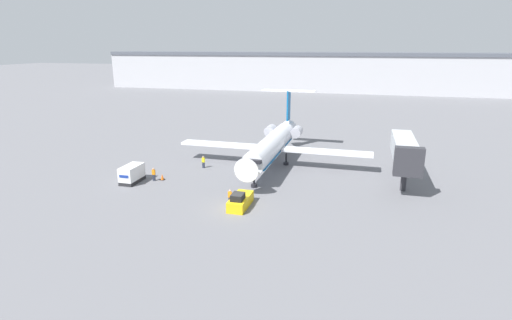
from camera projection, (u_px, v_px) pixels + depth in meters
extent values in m
plane|color=slate|center=(236.00, 209.00, 43.50)|extent=(600.00, 600.00, 0.00)
cube|color=#B2B2B7|center=(331.00, 74.00, 153.04)|extent=(180.00, 16.00, 13.34)
cube|color=#4C515B|center=(332.00, 54.00, 151.01)|extent=(180.00, 16.80, 1.20)
cylinder|color=silver|center=(271.00, 145.00, 57.84)|extent=(3.23, 20.27, 2.95)
cone|color=silver|center=(249.00, 167.00, 47.40)|extent=(2.98, 2.40, 2.95)
cube|color=black|center=(251.00, 161.00, 48.13)|extent=(2.52, 0.73, 0.44)
cone|color=silver|center=(287.00, 129.00, 68.70)|extent=(2.70, 3.28, 2.65)
cube|color=#0C5999|center=(271.00, 152.00, 58.11)|extent=(2.91, 18.24, 0.20)
cube|color=silver|center=(327.00, 152.00, 56.91)|extent=(12.90, 2.49, 0.36)
cube|color=silver|center=(223.00, 145.00, 61.02)|extent=(12.90, 2.49, 0.36)
cylinder|color=#ADADB7|center=(297.00, 132.00, 65.02)|extent=(1.67, 2.67, 1.64)
cylinder|color=#ADADB7|center=(270.00, 130.00, 66.17)|extent=(1.67, 2.67, 1.64)
cube|color=#0C5999|center=(289.00, 106.00, 68.18)|extent=(0.27, 2.20, 5.09)
cube|color=silver|center=(289.00, 91.00, 67.47)|extent=(9.19, 1.93, 0.20)
cylinder|color=black|center=(254.00, 180.00, 50.07)|extent=(0.24, 0.24, 1.78)
cylinder|color=black|center=(254.00, 186.00, 50.26)|extent=(0.80, 0.80, 0.40)
cylinder|color=black|center=(261.00, 157.00, 60.49)|extent=(0.24, 0.24, 1.78)
cylinder|color=black|center=(261.00, 161.00, 60.68)|extent=(0.80, 0.80, 0.40)
cylinder|color=black|center=(286.00, 159.00, 59.49)|extent=(0.24, 0.24, 1.78)
cylinder|color=black|center=(286.00, 163.00, 59.68)|extent=(0.80, 0.80, 0.40)
cube|color=yellow|center=(240.00, 202.00, 44.15)|extent=(1.84, 4.53, 1.18)
cube|color=black|center=(238.00, 197.00, 42.96)|extent=(1.29, 1.63, 0.70)
cube|color=black|center=(246.00, 196.00, 46.21)|extent=(1.66, 0.30, 0.71)
cube|color=#232326|center=(133.00, 180.00, 52.14)|extent=(1.83, 3.65, 0.45)
cube|color=silver|center=(132.00, 172.00, 51.82)|extent=(1.83, 3.65, 1.79)
cube|color=navy|center=(124.00, 177.00, 50.11)|extent=(1.28, 0.04, 0.36)
cube|color=#232838|center=(230.00, 201.00, 44.85)|extent=(0.32, 0.20, 0.83)
cube|color=orange|center=(230.00, 194.00, 44.64)|extent=(0.40, 0.24, 0.66)
sphere|color=tan|center=(230.00, 191.00, 44.52)|extent=(0.24, 0.24, 0.24)
cube|color=#232838|center=(204.00, 165.00, 58.13)|extent=(0.32, 0.20, 0.85)
cube|color=yellow|center=(203.00, 160.00, 57.92)|extent=(0.40, 0.24, 0.68)
sphere|color=tan|center=(203.00, 157.00, 57.79)|extent=(0.25, 0.25, 0.25)
cube|color=#232838|center=(154.00, 178.00, 52.60)|extent=(0.32, 0.20, 0.85)
cube|color=orange|center=(154.00, 172.00, 52.39)|extent=(0.40, 0.24, 0.67)
sphere|color=tan|center=(153.00, 169.00, 52.26)|extent=(0.25, 0.25, 0.25)
cube|color=black|center=(162.00, 180.00, 53.06)|extent=(0.61, 0.61, 0.04)
cone|color=orange|center=(162.00, 177.00, 52.95)|extent=(0.43, 0.43, 0.75)
cylinder|color=#2D2D33|center=(404.00, 178.00, 48.77)|extent=(0.70, 0.70, 3.20)
cube|color=#B2B7BC|center=(404.00, 148.00, 51.14)|extent=(2.60, 11.41, 2.60)
cube|color=#2D2D33|center=(409.00, 162.00, 45.29)|extent=(3.20, 1.20, 3.38)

